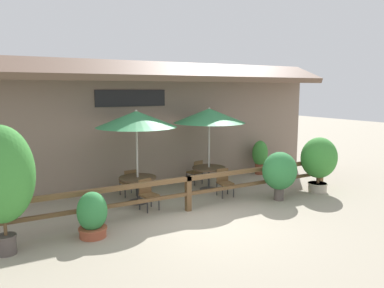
% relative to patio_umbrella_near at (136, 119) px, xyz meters
% --- Properties ---
extents(ground_plane, '(60.00, 60.00, 0.00)m').
position_rel_patio_umbrella_near_xyz_m(ground_plane, '(0.90, -2.45, -2.44)').
color(ground_plane, '#9E937F').
extents(building_facade, '(14.28, 1.49, 4.23)m').
position_rel_patio_umbrella_near_xyz_m(building_facade, '(0.90, 1.65, -0.28)').
color(building_facade, gray).
rests_on(building_facade, ground).
extents(patio_railing, '(10.40, 0.14, 0.95)m').
position_rel_patio_umbrella_near_xyz_m(patio_railing, '(0.90, -1.40, -1.75)').
color(patio_railing, brown).
rests_on(patio_railing, ground).
extents(patio_umbrella_near, '(2.31, 2.31, 2.71)m').
position_rel_patio_umbrella_near_xyz_m(patio_umbrella_near, '(0.00, 0.00, 0.00)').
color(patio_umbrella_near, '#B7B2A8').
rests_on(patio_umbrella_near, ground).
extents(dining_table_near, '(1.09, 1.09, 0.76)m').
position_rel_patio_umbrella_near_xyz_m(dining_table_near, '(-0.00, 0.00, -1.83)').
color(dining_table_near, '#4C3826').
rests_on(dining_table_near, ground).
extents(chair_near_streetside, '(0.49, 0.49, 0.84)m').
position_rel_patio_umbrella_near_xyz_m(chair_near_streetside, '(-0.01, -0.75, -1.98)').
color(chair_near_streetside, brown).
rests_on(chair_near_streetside, ground).
extents(chair_near_wallside, '(0.45, 0.45, 0.84)m').
position_rel_patio_umbrella_near_xyz_m(chair_near_wallside, '(0.00, 0.75, -1.98)').
color(chair_near_wallside, brown).
rests_on(chair_near_wallside, ground).
extents(patio_umbrella_middle, '(2.31, 2.31, 2.71)m').
position_rel_patio_umbrella_near_xyz_m(patio_umbrella_middle, '(2.54, 0.15, 0.00)').
color(patio_umbrella_middle, '#B7B2A8').
rests_on(patio_umbrella_middle, ground).
extents(dining_table_middle, '(1.09, 1.09, 0.76)m').
position_rel_patio_umbrella_near_xyz_m(dining_table_middle, '(2.54, 0.15, -1.83)').
color(dining_table_middle, '#4C3826').
rests_on(dining_table_middle, ground).
extents(chair_middle_streetside, '(0.47, 0.47, 0.84)m').
position_rel_patio_umbrella_near_xyz_m(chair_middle_streetside, '(2.58, -0.69, -1.98)').
color(chair_middle_streetside, brown).
rests_on(chair_middle_streetside, ground).
extents(chair_middle_wallside, '(0.51, 0.51, 0.84)m').
position_rel_patio_umbrella_near_xyz_m(chair_middle_wallside, '(2.54, 0.99, -1.98)').
color(chair_middle_wallside, brown).
rests_on(chair_middle_wallside, ground).
extents(potted_plant_entrance_palm, '(1.26, 1.13, 2.62)m').
position_rel_patio_umbrella_near_xyz_m(potted_plant_entrance_palm, '(-3.58, -1.96, -0.84)').
color(potted_plant_entrance_palm, '#564C47').
rests_on(potted_plant_entrance_palm, ground).
extents(potted_plant_tall_tropical, '(1.07, 0.96, 1.46)m').
position_rel_patio_umbrella_near_xyz_m(potted_plant_tall_tropical, '(3.75, -1.87, -1.57)').
color(potted_plant_tall_tropical, '#564C47').
rests_on(potted_plant_tall_tropical, ground).
extents(potted_plant_small_flowering, '(1.20, 1.08, 1.77)m').
position_rel_patio_umbrella_near_xyz_m(potted_plant_small_flowering, '(5.50, -1.77, -1.39)').
color(potted_plant_small_flowering, '#B7AD99').
rests_on(potted_plant_small_flowering, ground).
extents(potted_plant_corner_fern, '(0.68, 0.64, 1.04)m').
position_rel_patio_umbrella_near_xyz_m(potted_plant_corner_fern, '(-1.84, -1.94, -1.94)').
color(potted_plant_corner_fern, '#9E4C33').
rests_on(potted_plant_corner_fern, ground).
extents(potted_plant_broad_leaf, '(0.63, 0.56, 1.32)m').
position_rel_patio_umbrella_near_xyz_m(potted_plant_broad_leaf, '(5.48, 1.10, -1.70)').
color(potted_plant_broad_leaf, brown).
rests_on(potted_plant_broad_leaf, ground).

